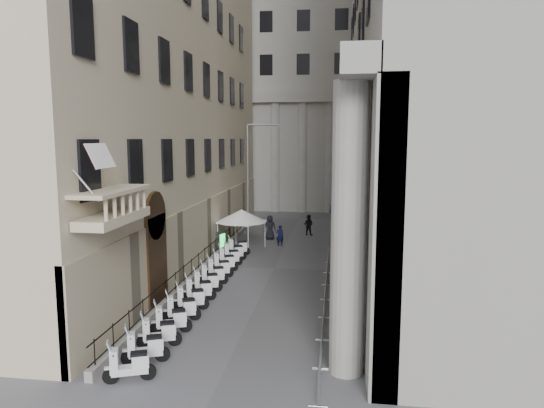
{
  "coord_description": "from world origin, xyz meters",
  "views": [
    {
      "loc": [
        3.83,
        -10.28,
        8.13
      ],
      "look_at": [
        0.25,
        16.22,
        4.5
      ],
      "focal_mm": 32.0,
      "sensor_mm": 36.0,
      "label": 1
    }
  ],
  "objects_px": {
    "security_tent": "(238,215)",
    "pedestrian_a": "(280,236)",
    "scooter_0": "(131,382)",
    "street_lamp": "(253,172)",
    "info_kiosk": "(221,243)",
    "pedestrian_b": "(308,225)"
  },
  "relations": [
    {
      "from": "security_tent",
      "to": "pedestrian_a",
      "type": "xyz_separation_m",
      "value": [
        3.03,
        0.89,
        -1.67
      ]
    },
    {
      "from": "scooter_0",
      "to": "pedestrian_a",
      "type": "bearing_deg",
      "value": -27.77
    },
    {
      "from": "pedestrian_a",
      "to": "street_lamp",
      "type": "bearing_deg",
      "value": -30.15
    },
    {
      "from": "security_tent",
      "to": "info_kiosk",
      "type": "relative_size",
      "value": 2.18
    },
    {
      "from": "info_kiosk",
      "to": "pedestrian_b",
      "type": "relative_size",
      "value": 0.95
    },
    {
      "from": "info_kiosk",
      "to": "security_tent",
      "type": "bearing_deg",
      "value": 93.35
    },
    {
      "from": "scooter_0",
      "to": "security_tent",
      "type": "relative_size",
      "value": 0.41
    },
    {
      "from": "pedestrian_a",
      "to": "pedestrian_b",
      "type": "xyz_separation_m",
      "value": [
        1.89,
        4.49,
        0.08
      ]
    },
    {
      "from": "scooter_0",
      "to": "pedestrian_a",
      "type": "xyz_separation_m",
      "value": [
        2.54,
        21.31,
        0.8
      ]
    },
    {
      "from": "security_tent",
      "to": "street_lamp",
      "type": "xyz_separation_m",
      "value": [
        0.85,
        1.6,
        3.09
      ]
    },
    {
      "from": "pedestrian_a",
      "to": "scooter_0",
      "type": "bearing_deg",
      "value": 71.16
    },
    {
      "from": "security_tent",
      "to": "pedestrian_b",
      "type": "bearing_deg",
      "value": 47.62
    },
    {
      "from": "scooter_0",
      "to": "pedestrian_b",
      "type": "bearing_deg",
      "value": -30.71
    },
    {
      "from": "street_lamp",
      "to": "security_tent",
      "type": "bearing_deg",
      "value": -134.06
    },
    {
      "from": "scooter_0",
      "to": "street_lamp",
      "type": "xyz_separation_m",
      "value": [
        0.36,
        22.02,
        5.56
      ]
    },
    {
      "from": "info_kiosk",
      "to": "pedestrian_a",
      "type": "xyz_separation_m",
      "value": [
        3.79,
        3.25,
        -0.04
      ]
    },
    {
      "from": "street_lamp",
      "to": "pedestrian_a",
      "type": "xyz_separation_m",
      "value": [
        2.18,
        -0.71,
        -4.76
      ]
    },
    {
      "from": "street_lamp",
      "to": "pedestrian_a",
      "type": "height_order",
      "value": "street_lamp"
    },
    {
      "from": "street_lamp",
      "to": "pedestrian_b",
      "type": "height_order",
      "value": "street_lamp"
    },
    {
      "from": "security_tent",
      "to": "pedestrian_b",
      "type": "relative_size",
      "value": 2.07
    },
    {
      "from": "scooter_0",
      "to": "info_kiosk",
      "type": "relative_size",
      "value": 0.9
    },
    {
      "from": "security_tent",
      "to": "info_kiosk",
      "type": "bearing_deg",
      "value": -107.9
    }
  ]
}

